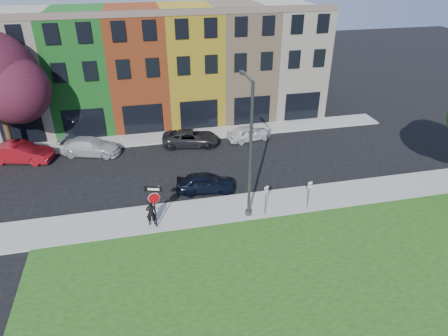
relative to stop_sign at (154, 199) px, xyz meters
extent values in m
plane|color=black|center=(4.95, -2.04, -2.14)|extent=(120.00, 120.00, 0.00)
cube|color=gray|center=(6.95, 0.96, -2.08)|extent=(40.00, 3.00, 0.12)
cube|color=gray|center=(1.95, 12.96, -2.08)|extent=(40.00, 2.40, 0.12)
cube|color=#1D4814|center=(12.95, -8.04, -2.09)|extent=(40.00, 16.00, 0.10)
cube|color=beige|center=(-10.05, 19.16, 2.86)|extent=(5.00, 10.00, 10.00)
cube|color=#248429|center=(-5.05, 19.16, 2.86)|extent=(5.00, 10.00, 10.00)
cube|color=#A7411B|center=(-0.05, 19.16, 2.86)|extent=(5.00, 10.00, 10.00)
cube|color=gold|center=(4.95, 19.16, 2.86)|extent=(5.00, 10.00, 10.00)
cube|color=#92795E|center=(9.95, 19.16, 2.86)|extent=(5.00, 10.00, 10.00)
cube|color=beige|center=(14.95, 19.16, 2.86)|extent=(5.00, 10.00, 10.00)
cube|color=black|center=(2.45, 14.10, -0.64)|extent=(30.00, 0.12, 2.60)
cylinder|color=black|center=(0.00, 0.02, -0.65)|extent=(0.08, 0.08, 2.75)
cylinder|color=silver|center=(0.00, 0.00, 0.04)|extent=(0.70, 0.24, 0.72)
cylinder|color=maroon|center=(0.00, -0.03, 0.04)|extent=(0.66, 0.22, 0.68)
cube|color=black|center=(0.00, 0.00, 0.64)|extent=(1.01, 0.35, 0.34)
cube|color=silver|center=(0.00, -0.03, 0.64)|extent=(0.64, 0.22, 0.14)
imported|color=black|center=(-0.26, 0.32, -1.19)|extent=(0.65, 0.47, 1.66)
imported|color=black|center=(3.62, 3.49, -1.46)|extent=(2.63, 4.43, 1.37)
imported|color=maroon|center=(-9.68, 10.95, -1.35)|extent=(4.02, 5.60, 1.57)
imported|color=#ADADB2|center=(-4.45, 11.10, -1.45)|extent=(4.60, 5.87, 1.39)
imported|color=black|center=(3.72, 11.00, -1.47)|extent=(3.87, 5.56, 1.33)
imported|color=silver|center=(8.81, 10.94, -1.49)|extent=(2.92, 4.36, 1.29)
cylinder|color=#46494B|center=(5.70, 0.05, 2.25)|extent=(0.18, 0.18, 8.55)
cylinder|color=#46494B|center=(5.70, 0.05, -1.87)|extent=(0.40, 0.40, 0.30)
cylinder|color=#46494B|center=(5.69, 1.05, 6.43)|extent=(0.14, 2.00, 0.12)
cube|color=#46494B|center=(5.68, 2.15, 6.38)|extent=(0.25, 0.55, 0.16)
cylinder|color=#46494B|center=(6.72, -0.14, -0.96)|extent=(0.05, 0.05, 2.12)
cube|color=silver|center=(6.72, -0.17, -0.19)|extent=(0.30, 0.15, 0.42)
cube|color=maroon|center=(6.72, -0.19, -0.19)|extent=(0.30, 0.14, 0.06)
cylinder|color=#46494B|center=(9.55, -0.14, -0.99)|extent=(0.05, 0.05, 2.06)
cube|color=silver|center=(9.55, -0.17, -0.25)|extent=(0.32, 0.09, 0.42)
cube|color=maroon|center=(9.55, -0.19, -0.25)|extent=(0.31, 0.08, 0.06)
cylinder|color=black|center=(-10.67, 12.47, -0.03)|extent=(0.44, 0.44, 3.99)
sphere|color=black|center=(-9.02, 11.48, 3.46)|extent=(4.97, 4.97, 4.97)
camera|label=1|loc=(-0.27, -19.61, 12.63)|focal=32.00mm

